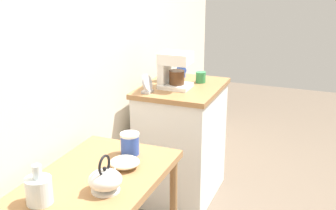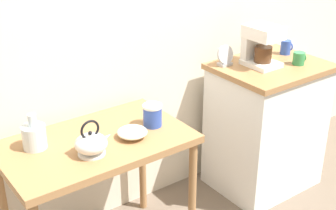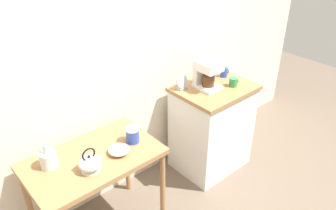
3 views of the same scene
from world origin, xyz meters
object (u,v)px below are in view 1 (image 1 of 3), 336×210
(bowl_stoneware, at_px, (125,162))
(mug_tall_green, at_px, (201,77))
(mug_blue, at_px, (181,71))
(mug_dark_teal, at_px, (162,76))
(glass_carafe_vase, at_px, (39,189))
(table_clock, at_px, (147,85))
(teakettle, at_px, (105,180))
(coffee_maker, at_px, (173,69))
(canister_enamel, at_px, (129,144))

(bowl_stoneware, height_order, mug_tall_green, mug_tall_green)
(mug_blue, xyz_separation_m, mug_dark_teal, (-0.16, 0.10, -0.01))
(glass_carafe_vase, height_order, table_clock, table_clock)
(bowl_stoneware, xyz_separation_m, mug_tall_green, (1.25, -0.01, 0.14))
(teakettle, bearing_deg, mug_blue, 7.47)
(coffee_maker, relative_size, mug_tall_green, 3.14)
(teakettle, relative_size, mug_tall_green, 2.33)
(bowl_stoneware, relative_size, teakettle, 0.81)
(bowl_stoneware, bearing_deg, coffee_maker, 7.53)
(bowl_stoneware, height_order, mug_blue, mug_blue)
(teakettle, distance_m, mug_blue, 1.61)
(bowl_stoneware, bearing_deg, teakettle, -173.68)
(glass_carafe_vase, distance_m, mug_tall_green, 1.71)
(teakettle, distance_m, table_clock, 1.15)
(glass_carafe_vase, distance_m, canister_enamel, 0.62)
(teakettle, bearing_deg, bowl_stoneware, 6.32)
(glass_carafe_vase, relative_size, coffee_maker, 0.70)
(glass_carafe_vase, xyz_separation_m, mug_dark_teal, (1.63, 0.09, 0.10))
(mug_blue, relative_size, mug_tall_green, 1.16)
(glass_carafe_vase, relative_size, table_clock, 1.37)
(bowl_stoneware, xyz_separation_m, table_clock, (0.86, 0.26, 0.16))
(coffee_maker, bearing_deg, teakettle, -172.70)
(glass_carafe_vase, bearing_deg, mug_tall_green, -6.72)
(teakettle, height_order, glass_carafe_vase, same)
(teakettle, bearing_deg, mug_dark_teal, 12.06)
(glass_carafe_vase, height_order, canister_enamel, glass_carafe_vase)
(canister_enamel, bearing_deg, glass_carafe_vase, 166.89)
(bowl_stoneware, relative_size, mug_blue, 1.62)
(mug_dark_teal, bearing_deg, table_clock, -176.18)
(bowl_stoneware, xyz_separation_m, canister_enamel, (0.16, 0.05, 0.03))
(teakettle, distance_m, mug_dark_teal, 1.47)
(mug_tall_green, bearing_deg, teakettle, -179.30)
(teakettle, relative_size, glass_carafe_vase, 1.06)
(glass_carafe_vase, relative_size, canister_enamel, 1.50)
(table_clock, bearing_deg, glass_carafe_vase, -177.12)
(coffee_maker, relative_size, mug_blue, 2.71)
(mug_blue, xyz_separation_m, mug_tall_green, (-0.09, -0.19, -0.01))
(bowl_stoneware, relative_size, coffee_maker, 0.60)
(mug_dark_teal, relative_size, table_clock, 0.62)
(canister_enamel, relative_size, mug_tall_green, 1.47)
(canister_enamel, height_order, mug_blue, mug_blue)
(teakettle, xyz_separation_m, canister_enamel, (0.40, 0.08, 0.00))
(mug_dark_teal, bearing_deg, mug_blue, -31.11)
(table_clock, bearing_deg, bowl_stoneware, -163.39)
(mug_tall_green, distance_m, table_clock, 0.47)
(bowl_stoneware, bearing_deg, canister_enamel, 17.99)
(mug_tall_green, bearing_deg, coffee_maker, 145.40)
(glass_carafe_vase, bearing_deg, mug_blue, -0.31)
(canister_enamel, bearing_deg, bowl_stoneware, -162.01)
(mug_tall_green, bearing_deg, mug_blue, 64.13)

